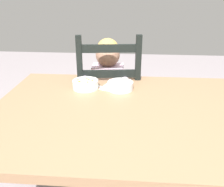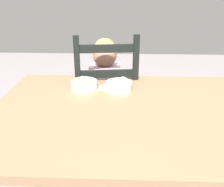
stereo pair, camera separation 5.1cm
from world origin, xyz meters
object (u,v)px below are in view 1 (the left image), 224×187
object	(u,v)px
child_figure	(108,84)
bowl_of_carrots	(85,84)
dining_chair	(109,104)
bowl_of_peas	(120,85)
spoon	(99,86)
dining_table	(124,124)

from	to	relation	value
child_figure	bowl_of_carrots	distance (m)	0.33
dining_chair	child_figure	world-z (taller)	dining_chair
dining_chair	bowl_of_peas	xyz separation A→B (m)	(0.10, -0.30, 0.27)
bowl_of_peas	dining_chair	bearing A→B (deg)	108.51
bowl_of_carrots	spoon	distance (m)	0.09
bowl_of_carrots	child_figure	bearing A→B (deg)	70.10
dining_table	bowl_of_peas	world-z (taller)	bowl_of_peas
spoon	dining_table	bearing A→B (deg)	-60.20
bowl_of_peas	spoon	size ratio (longest dim) A/B	1.14
dining_table	dining_chair	xyz separation A→B (m)	(-0.14, 0.56, -0.16)
bowl_of_peas	bowl_of_carrots	bearing A→B (deg)	-179.98
child_figure	spoon	distance (m)	0.27
dining_chair	child_figure	xyz separation A→B (m)	(-0.01, -0.00, 0.16)
dining_table	bowl_of_peas	distance (m)	0.29
dining_chair	bowl_of_peas	distance (m)	0.41
bowl_of_peas	bowl_of_carrots	distance (m)	0.21
child_figure	spoon	bearing A→B (deg)	-96.81
dining_chair	spoon	world-z (taller)	dining_chair
dining_table	dining_chair	bearing A→B (deg)	103.51
dining_table	dining_chair	size ratio (longest dim) A/B	1.36
dining_table	spoon	world-z (taller)	spoon
child_figure	bowl_of_peas	xyz separation A→B (m)	(0.11, -0.29, 0.11)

